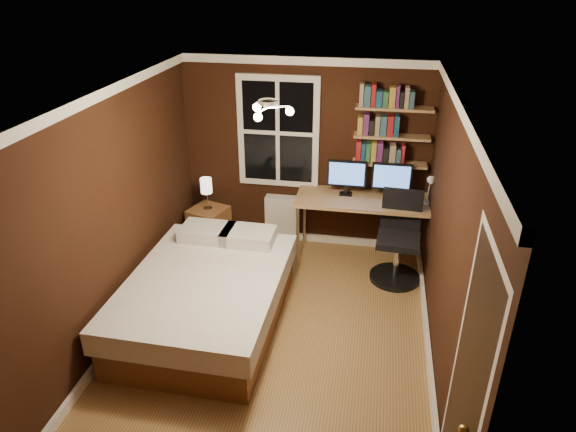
% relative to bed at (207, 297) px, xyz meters
% --- Properties ---
extents(floor, '(4.20, 4.20, 0.00)m').
position_rel_bed_xyz_m(floor, '(0.74, -0.10, -0.31)').
color(floor, brown).
rests_on(floor, ground).
extents(wall_back, '(3.20, 0.04, 2.50)m').
position_rel_bed_xyz_m(wall_back, '(0.74, 2.00, 0.94)').
color(wall_back, black).
rests_on(wall_back, ground).
extents(wall_left, '(0.04, 4.20, 2.50)m').
position_rel_bed_xyz_m(wall_left, '(-0.86, -0.10, 0.94)').
color(wall_left, black).
rests_on(wall_left, ground).
extents(wall_right, '(0.04, 4.20, 2.50)m').
position_rel_bed_xyz_m(wall_right, '(2.34, -0.10, 0.94)').
color(wall_right, black).
rests_on(wall_right, ground).
extents(ceiling, '(3.20, 4.20, 0.02)m').
position_rel_bed_xyz_m(ceiling, '(0.74, -0.10, 2.19)').
color(ceiling, white).
rests_on(ceiling, wall_back).
extents(window, '(1.06, 0.06, 1.46)m').
position_rel_bed_xyz_m(window, '(0.39, 1.97, 1.24)').
color(window, white).
rests_on(window, wall_back).
extents(door, '(0.03, 0.82, 2.05)m').
position_rel_bed_xyz_m(door, '(2.33, -1.65, 0.71)').
color(door, black).
rests_on(door, ground).
extents(door_knob, '(0.06, 0.06, 0.06)m').
position_rel_bed_xyz_m(door_knob, '(2.29, -1.95, 0.69)').
color(door_knob, '#B98C41').
rests_on(door_knob, door).
extents(ceiling_fixture, '(0.44, 0.44, 0.18)m').
position_rel_bed_xyz_m(ceiling_fixture, '(0.74, -0.20, 2.09)').
color(ceiling_fixture, beige).
rests_on(ceiling_fixture, ceiling).
extents(bookshelf_lower, '(0.92, 0.22, 0.03)m').
position_rel_bed_xyz_m(bookshelf_lower, '(1.82, 1.88, 0.94)').
color(bookshelf_lower, '#A57D50').
rests_on(bookshelf_lower, wall_back).
extents(books_row_lower, '(0.54, 0.16, 0.23)m').
position_rel_bed_xyz_m(books_row_lower, '(1.82, 1.88, 1.07)').
color(books_row_lower, maroon).
rests_on(books_row_lower, bookshelf_lower).
extents(bookshelf_middle, '(0.92, 0.22, 0.03)m').
position_rel_bed_xyz_m(bookshelf_middle, '(1.82, 1.88, 1.29)').
color(bookshelf_middle, '#A57D50').
rests_on(bookshelf_middle, wall_back).
extents(books_row_middle, '(0.42, 0.16, 0.23)m').
position_rel_bed_xyz_m(books_row_middle, '(1.82, 1.88, 1.42)').
color(books_row_middle, navy).
rests_on(books_row_middle, bookshelf_middle).
extents(bookshelf_upper, '(0.92, 0.22, 0.03)m').
position_rel_bed_xyz_m(bookshelf_upper, '(1.82, 1.88, 1.64)').
color(bookshelf_upper, '#A57D50').
rests_on(bookshelf_upper, wall_back).
extents(books_row_upper, '(0.60, 0.16, 0.23)m').
position_rel_bed_xyz_m(books_row_upper, '(1.82, 1.88, 1.77)').
color(books_row_upper, '#285E3B').
rests_on(books_row_upper, bookshelf_upper).
extents(bed, '(1.59, 2.18, 0.73)m').
position_rel_bed_xyz_m(bed, '(0.00, 0.00, 0.00)').
color(bed, brown).
rests_on(bed, ground).
extents(nightstand, '(0.56, 0.56, 0.56)m').
position_rel_bed_xyz_m(nightstand, '(-0.50, 1.60, -0.03)').
color(nightstand, brown).
rests_on(nightstand, ground).
extents(bedside_lamp, '(0.15, 0.15, 0.44)m').
position_rel_bed_xyz_m(bedside_lamp, '(-0.50, 1.60, 0.46)').
color(bedside_lamp, white).
rests_on(bedside_lamp, nightstand).
extents(radiator, '(0.45, 0.16, 0.68)m').
position_rel_bed_xyz_m(radiator, '(0.45, 1.88, 0.03)').
color(radiator, silver).
rests_on(radiator, ground).
extents(desk, '(1.79, 0.67, 0.85)m').
position_rel_bed_xyz_m(desk, '(1.59, 1.65, 0.48)').
color(desk, '#A57D50').
rests_on(desk, ground).
extents(monitor_left, '(0.49, 0.12, 0.46)m').
position_rel_bed_xyz_m(monitor_left, '(1.31, 1.73, 0.77)').
color(monitor_left, black).
rests_on(monitor_left, desk).
extents(monitor_right, '(0.49, 0.12, 0.46)m').
position_rel_bed_xyz_m(monitor_right, '(1.86, 1.73, 0.77)').
color(monitor_right, black).
rests_on(monitor_right, desk).
extents(desk_lamp, '(0.14, 0.32, 0.44)m').
position_rel_bed_xyz_m(desk_lamp, '(2.31, 1.57, 0.76)').
color(desk_lamp, silver).
rests_on(desk_lamp, desk).
extents(office_chair, '(0.61, 0.61, 1.11)m').
position_rel_bed_xyz_m(office_chair, '(2.00, 1.25, 0.12)').
color(office_chair, black).
rests_on(office_chair, ground).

